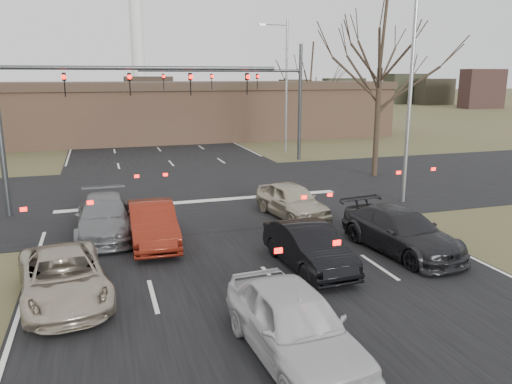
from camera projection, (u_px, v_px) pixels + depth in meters
ground at (316, 330)px, 11.83m from camera, size 360.00×360.00×0.00m
road_main at (133, 120)px, 67.53m from camera, size 14.00×300.00×0.02m
road_cross at (196, 192)px, 25.75m from camera, size 200.00×14.00×0.02m
building at (170, 110)px, 47.09m from camera, size 42.40×10.40×5.30m
mast_arm_near at (81, 95)px, 21.21m from camera, size 12.12×0.24×8.00m
mast_arm_far at (262, 89)px, 33.85m from camera, size 11.12×0.24×8.00m
streetlight_right_near at (408, 82)px, 22.43m from camera, size 2.34×0.25×10.00m
streetlight_right_far at (284, 79)px, 38.36m from camera, size 2.34×0.25×10.00m
tree_right_near at (383, 20)px, 27.88m from camera, size 6.90×6.90×11.50m
tree_right_far at (311, 64)px, 47.14m from camera, size 5.40×5.40×9.00m
car_silver_suv at (63, 277)px, 13.28m from camera, size 2.78×4.93×1.30m
car_white_sedan at (294, 323)px, 10.52m from camera, size 2.14×4.72×1.57m
car_black_hatch at (309, 247)px, 15.51m from camera, size 1.68×4.25×1.37m
car_charcoal_sedan at (401, 231)px, 16.93m from camera, size 2.64×5.22×1.45m
car_grey_ahead at (105, 216)px, 18.70m from camera, size 2.13×5.07×1.46m
car_red_ahead at (152, 224)px, 17.76m from camera, size 1.63×4.48×1.47m
car_silver_ahead at (292, 200)px, 21.08m from camera, size 2.27×4.48×1.46m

